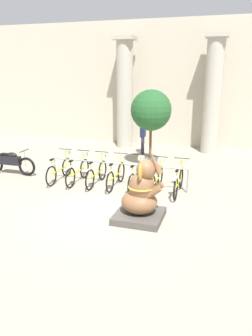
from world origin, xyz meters
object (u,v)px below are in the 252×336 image
(bicycle_0, at_px, (60,169))
(person_pedestrian, at_px, (143,133))
(bicycle_4, at_px, (137,176))
(potted_tree, at_px, (151,112))
(bicycle_6, at_px, (179,181))
(bicycle_5, at_px, (157,179))
(bicycle_1, at_px, (78,171))
(bicycle_3, at_px, (116,175))
(bicycle_2, at_px, (97,173))
(motorcycle, at_px, (11,162))
(elephant_statue, at_px, (141,196))

(bicycle_0, distance_m, person_pedestrian, 4.87)
(bicycle_0, xyz_separation_m, bicycle_4, (2.72, 0.03, 0.00))
(bicycle_0, bearing_deg, potted_tree, 46.66)
(bicycle_4, xyz_separation_m, bicycle_6, (1.36, -0.05, 0.00))
(bicycle_5, distance_m, person_pedestrian, 4.87)
(bicycle_4, height_order, bicycle_5, same)
(bicycle_0, bearing_deg, bicycle_6, -0.30)
(bicycle_1, height_order, bicycle_3, same)
(bicycle_3, height_order, bicycle_6, same)
(bicycle_2, relative_size, motorcycle, 0.87)
(bicycle_3, distance_m, bicycle_4, 0.68)
(bicycle_1, distance_m, person_pedestrian, 4.65)
(bicycle_1, xyz_separation_m, bicycle_5, (2.72, -0.06, 0.00))
(bicycle_3, bearing_deg, bicycle_1, 179.87)
(bicycle_3, bearing_deg, bicycle_4, 1.29)
(bicycle_2, distance_m, person_pedestrian, 4.54)
(bicycle_2, height_order, bicycle_4, same)
(bicycle_5, xyz_separation_m, bicycle_6, (0.68, 0.02, 0.00))
(person_pedestrian, xyz_separation_m, potted_tree, (0.78, -1.83, 1.16))
(bicycle_3, height_order, bicycle_5, same)
(bicycle_5, bearing_deg, bicycle_6, 1.47)
(bicycle_0, xyz_separation_m, bicycle_5, (3.40, -0.04, 0.00))
(elephant_statue, bearing_deg, bicycle_2, 133.82)
(bicycle_6, bearing_deg, bicycle_0, 179.70)
(bicycle_3, relative_size, elephant_statue, 0.96)
(bicycle_4, bearing_deg, bicycle_1, -179.66)
(bicycle_1, distance_m, elephant_statue, 3.53)
(bicycle_1, distance_m, bicycle_3, 1.36)
(bicycle_1, xyz_separation_m, bicycle_4, (2.04, 0.01, 0.00))
(bicycle_3, distance_m, motorcycle, 4.11)
(bicycle_2, height_order, bicycle_3, same)
(bicycle_6, bearing_deg, person_pedestrian, 117.17)
(bicycle_2, distance_m, potted_tree, 3.38)
(elephant_statue, bearing_deg, bicycle_0, 148.03)
(bicycle_4, height_order, person_pedestrian, person_pedestrian)
(bicycle_2, height_order, bicycle_5, same)
(bicycle_2, relative_size, bicycle_5, 1.00)
(elephant_statue, xyz_separation_m, motorcycle, (-5.52, 2.29, -0.17))
(bicycle_0, height_order, potted_tree, potted_tree)
(bicycle_2, xyz_separation_m, person_pedestrian, (0.39, 4.48, 0.57))
(bicycle_2, xyz_separation_m, motorcycle, (-3.43, 0.11, 0.05))
(bicycle_0, bearing_deg, bicycle_3, 0.46)
(bicycle_0, xyz_separation_m, person_pedestrian, (1.75, 4.51, 0.57))
(bicycle_1, height_order, elephant_statue, elephant_statue)
(bicycle_3, distance_m, person_pedestrian, 4.54)
(bicycle_5, relative_size, bicycle_6, 1.00)
(bicycle_4, distance_m, person_pedestrian, 4.61)
(bicycle_2, xyz_separation_m, bicycle_6, (2.72, -0.05, 0.00))
(bicycle_3, xyz_separation_m, person_pedestrian, (-0.29, 4.49, 0.57))
(motorcycle, distance_m, potted_tree, 5.52)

